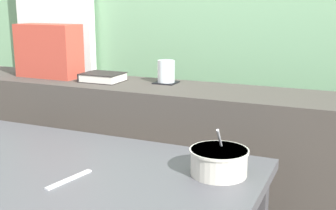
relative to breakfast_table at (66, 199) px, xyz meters
The scene contains 9 objects.
curtain_left_panel 1.68m from the breakfast_table, 128.27° to the left, with size 0.56×0.06×2.50m, color white.
dark_console_ledge 0.70m from the breakfast_table, 89.81° to the left, with size 2.80×0.36×0.88m, color #423D38.
breakfast_table is the anchor object (origin of this frame).
coaster_square 0.79m from the breakfast_table, 88.26° to the left, with size 0.10×0.10×0.01m, color black.
juice_glass 0.81m from the breakfast_table, 88.26° to the left, with size 0.08×0.08×0.10m.
closed_book 0.77m from the breakfast_table, 112.04° to the left, with size 0.19×0.15×0.04m.
throw_pillow 0.97m from the breakfast_table, 130.74° to the left, with size 0.32×0.14×0.26m, color #B74233.
soup_bowl 0.51m from the breakfast_table, 16.26° to the left, with size 0.18×0.18×0.15m.
fork_utensil 0.16m from the breakfast_table, 46.67° to the right, with size 0.02×0.17×0.01m, color silver.
Camera 1 is at (0.82, -1.18, 1.24)m, focal length 46.37 mm.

